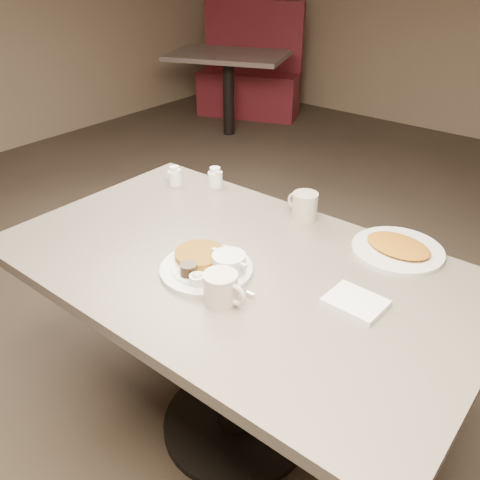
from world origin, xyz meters
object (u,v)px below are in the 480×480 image
Objects in this scene: creamer_right at (215,177)px; coffee_mug_far at (304,206)px; main_plate at (210,265)px; diner_table at (236,305)px; creamer_left at (175,176)px; coffee_mug_near at (222,288)px; hash_plate at (398,249)px; booth_back_left at (248,77)px.

coffee_mug_far is at bearing -1.98° from creamer_right.
main_plate is at bearing -50.29° from creamer_right.
diner_table is at bearing -91.03° from coffee_mug_far.
main_plate is at bearing -35.68° from creamer_left.
coffee_mug_near is 0.56m from coffee_mug_far.
hash_plate is at bearing 64.02° from coffee_mug_near.
creamer_right is at bearing 35.22° from creamer_left.
hash_plate reaches higher than diner_table.
coffee_mug_far is 1.69× the size of creamer_right.
hash_plate is (0.36, -0.01, -0.04)m from coffee_mug_far.
diner_table is at bearing -27.60° from creamer_left.
booth_back_left reaches higher than main_plate.
diner_table is 4.61× the size of hash_plate.
diner_table is 11.12× the size of coffee_mug_near.
coffee_mug_near reaches higher than hash_plate.
main_plate reaches higher than diner_table.
coffee_mug_near is 0.81m from creamer_left.
booth_back_left is (-2.46, 3.21, -0.17)m from diner_table.
main_plate is at bearing -109.09° from diner_table.
hash_plate is at bearing -1.45° from creamer_right.
diner_table is 4.05m from booth_back_left.
coffee_mug_near is 4.27m from booth_back_left.
main_plate is at bearing -53.57° from booth_back_left.
creamer_left is at bearing -171.94° from coffee_mug_far.
main_plate is 0.23× the size of booth_back_left.
coffee_mug_near is 0.09× the size of booth_back_left.
creamer_left reaches higher than hash_plate.
creamer_right is 0.25× the size of hash_plate.
coffee_mug_near is at bearing -35.84° from main_plate.
diner_table is 17.96× the size of creamer_left.
creamer_right is at bearing 137.63° from diner_table.
coffee_mug_far is (0.04, 0.46, 0.03)m from main_plate.
diner_table is 0.61m from creamer_right.
booth_back_left is (-2.43, 3.30, -0.36)m from main_plate.
booth_back_left is at bearing 134.89° from hash_plate.
booth_back_left is at bearing 126.43° from main_plate.
main_plate is 0.62m from creamer_right.
coffee_mug_near reaches higher than diner_table.
main_plate is 2.59× the size of coffee_mug_far.
booth_back_left reaches higher than coffee_mug_near.
booth_back_left reaches higher than creamer_right.
hash_plate is 0.22× the size of booth_back_left.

